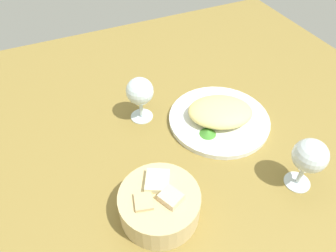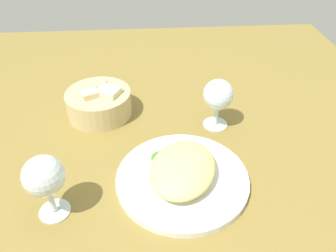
# 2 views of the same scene
# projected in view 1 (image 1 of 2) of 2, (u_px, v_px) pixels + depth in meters

# --- Properties ---
(ground_plane) EXTENTS (1.40, 1.40, 0.02)m
(ground_plane) POSITION_uv_depth(u_px,v_px,m) (188.00, 159.00, 0.76)
(ground_plane) COLOR olive
(plate) EXTENTS (0.27, 0.27, 0.01)m
(plate) POSITION_uv_depth(u_px,v_px,m) (219.00, 119.00, 0.84)
(plate) COLOR white
(plate) RESTS_ON ground_plane
(omelette) EXTENTS (0.20, 0.18, 0.04)m
(omelette) POSITION_uv_depth(u_px,v_px,m) (220.00, 112.00, 0.82)
(omelette) COLOR #E7D57D
(omelette) RESTS_ON plate
(lettuce_garnish) EXTENTS (0.04, 0.04, 0.01)m
(lettuce_garnish) POSITION_uv_depth(u_px,v_px,m) (208.00, 132.00, 0.78)
(lettuce_garnish) COLOR #3D852A
(lettuce_garnish) RESTS_ON plate
(bread_basket) EXTENTS (0.16, 0.16, 0.08)m
(bread_basket) POSITION_uv_depth(u_px,v_px,m) (159.00, 203.00, 0.62)
(bread_basket) COLOR tan
(bread_basket) RESTS_ON ground_plane
(wine_glass_near) EXTENTS (0.07, 0.07, 0.13)m
(wine_glass_near) POSITION_uv_depth(u_px,v_px,m) (140.00, 93.00, 0.80)
(wine_glass_near) COLOR silver
(wine_glass_near) RESTS_ON ground_plane
(wine_glass_far) EXTENTS (0.07, 0.07, 0.13)m
(wine_glass_far) POSITION_uv_depth(u_px,v_px,m) (309.00, 157.00, 0.64)
(wine_glass_far) COLOR silver
(wine_glass_far) RESTS_ON ground_plane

